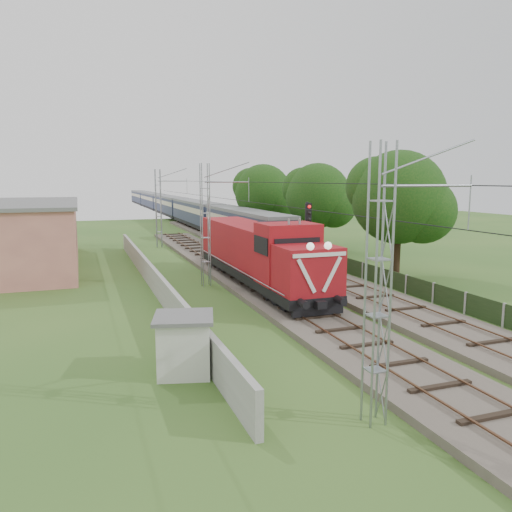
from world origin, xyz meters
name	(u,v)px	position (x,y,z in m)	size (l,w,h in m)	color
ground	(333,333)	(0.00, 0.00, 0.00)	(140.00, 140.00, 0.00)	#305821
track_main	(276,296)	(0.00, 7.00, 0.18)	(4.20, 70.00, 0.45)	#6B6054
track_side	(274,259)	(5.00, 20.00, 0.18)	(4.20, 80.00, 0.45)	#6B6054
catenary	(206,225)	(-2.95, 12.00, 4.05)	(3.31, 70.00, 8.00)	gray
boundary_wall	(153,278)	(-6.50, 12.00, 0.75)	(0.25, 40.00, 1.50)	#9E9E99
station_building	(24,234)	(-15.00, 24.00, 2.63)	(8.40, 20.40, 5.22)	tan
fence	(433,293)	(8.00, 3.00, 0.60)	(0.12, 32.00, 1.20)	black
locomotive	(258,253)	(0.00, 10.21, 2.31)	(3.12, 17.80, 4.52)	black
coach_rake	(170,205)	(5.00, 71.68, 2.42)	(2.89, 108.06, 3.34)	black
signal_post	(308,230)	(2.74, 8.62, 3.84)	(0.60, 0.48, 5.58)	black
relay_hut	(184,344)	(-7.40, -2.50, 1.09)	(2.55, 2.55, 2.17)	beige
tree_a	(400,198)	(10.81, 10.48, 5.64)	(6.98, 6.64, 9.04)	#342115
tree_b	(318,196)	(11.24, 24.10, 5.33)	(6.59, 6.28, 8.55)	#342115
tree_c	(264,193)	(9.11, 33.55, 5.42)	(6.70, 6.38, 8.69)	#342115
tree_d	(270,195)	(11.97, 38.96, 5.06)	(6.26, 5.96, 8.11)	#342115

